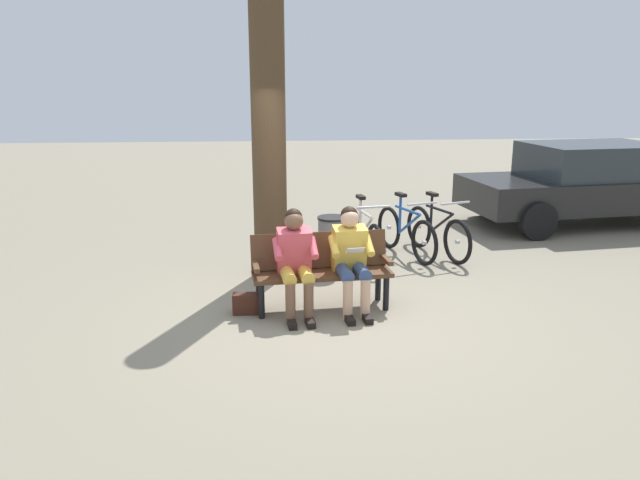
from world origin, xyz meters
The scene contains 11 objects.
ground_plane centered at (0.00, 0.00, 0.00)m, with size 40.00×40.00×0.00m, color gray.
bench centered at (0.11, -0.27, 0.51)m, with size 1.64×0.63×0.87m.
person_reading centered at (-0.22, -0.14, 0.66)m, with size 0.52×0.79×1.20m.
person_companion centered at (0.42, -0.08, 0.66)m, with size 0.52×0.79×1.20m.
handbag centered at (0.99, -0.10, 0.12)m, with size 0.30×0.14×0.24m, color #3F1E14.
tree_trunk centered at (0.69, -1.53, 2.06)m, with size 0.45×0.45×4.13m, color #4C3823.
litter_bin centered at (-0.16, -1.64, 0.39)m, with size 0.41×0.41×0.77m.
bicycle_black centered at (-1.82, -2.28, 0.36)m, with size 0.66×1.61×0.94m.
bicycle_red centered at (-1.34, -2.28, 0.36)m, with size 0.66×1.61×0.94m.
bicycle_silver centered at (-0.68, -2.13, 0.36)m, with size 0.48×1.67×0.94m.
parked_car centered at (-5.04, -4.12, 0.77)m, with size 4.39×2.41×1.47m.
Camera 1 is at (0.69, 6.51, 2.61)m, focal length 34.46 mm.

